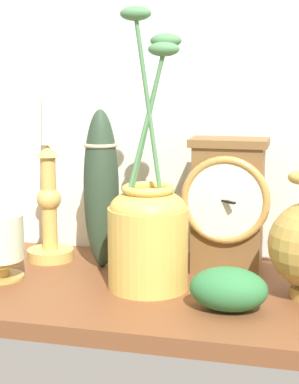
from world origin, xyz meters
TOP-DOWN VIEW (x-y plane):
  - ground_plane at (0.00, 0.00)cm, footprint 100.00×36.00cm
  - back_wall at (0.00, 18.50)cm, footprint 120.00×2.00cm
  - mantel_clock at (5.91, 9.00)cm, footprint 13.48×9.73cm
  - candlestick_tall_left at (-23.75, 8.48)cm, footprint 7.82×7.82cm
  - brass_vase_jar at (-4.22, -1.27)cm, footprint 11.65×11.65cm
  - tall_ceramic_vase at (-13.97, 6.77)cm, footprint 5.63×5.63cm
  - ivy_sprig at (8.24, -7.40)cm, footprint 10.37×7.26cm

SIDE VIEW (x-z plane):
  - ground_plane at x=0.00cm, z-range -2.40..0.00cm
  - ivy_sprig at x=8.24cm, z-range 0.00..5.81cm
  - brass_vase_jar at x=-4.22cm, z-range -11.01..28.85cm
  - mantel_clock at x=5.91cm, z-range 0.36..21.47cm
  - candlestick_tall_left at x=-23.75cm, z-range -7.69..32.08cm
  - tall_ceramic_vase at x=-13.97cm, z-range 0.15..25.62cm
  - back_wall at x=0.00cm, z-range 0.00..65.00cm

